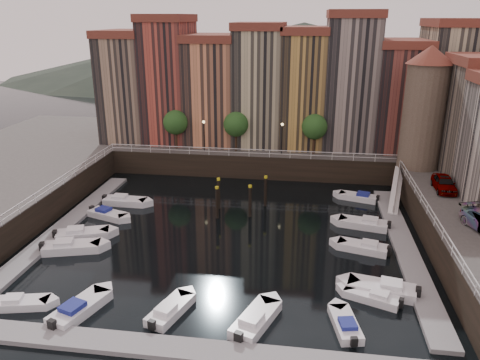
% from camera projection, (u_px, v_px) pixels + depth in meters
% --- Properties ---
extents(ground, '(200.00, 200.00, 0.00)m').
position_uv_depth(ground, '(228.00, 233.00, 44.92)').
color(ground, black).
rests_on(ground, ground).
extents(quay_far, '(80.00, 20.00, 3.00)m').
position_uv_depth(quay_far, '(257.00, 147.00, 68.71)').
color(quay_far, black).
rests_on(quay_far, ground).
extents(dock_left, '(2.00, 28.00, 0.35)m').
position_uv_depth(dock_left, '(65.00, 226.00, 46.11)').
color(dock_left, gray).
rests_on(dock_left, ground).
extents(dock_right, '(2.00, 28.00, 0.35)m').
position_uv_depth(dock_right, '(405.00, 248.00, 41.75)').
color(dock_right, gray).
rests_on(dock_right, ground).
extents(dock_near, '(30.00, 2.00, 0.35)m').
position_uv_depth(dock_near, '(183.00, 349.00, 28.99)').
color(dock_near, gray).
rests_on(dock_near, ground).
extents(mountains, '(145.00, 100.00, 18.00)m').
position_uv_depth(mountains, '(292.00, 57.00, 144.81)').
color(mountains, '#2D382D').
rests_on(mountains, ground).
extents(far_terrace, '(48.70, 10.30, 17.50)m').
position_uv_depth(far_terrace, '(281.00, 85.00, 62.80)').
color(far_terrace, '#987B61').
rests_on(far_terrace, quay_far).
extents(corner_tower, '(5.20, 5.20, 13.80)m').
position_uv_depth(corner_tower, '(425.00, 106.00, 52.40)').
color(corner_tower, '#6B5B4C').
rests_on(corner_tower, quay_right).
extents(promenade_trees, '(21.20, 3.20, 5.20)m').
position_uv_depth(promenade_trees, '(241.00, 125.00, 59.92)').
color(promenade_trees, black).
rests_on(promenade_trees, quay_far).
extents(street_lamps, '(10.36, 0.36, 4.18)m').
position_uv_depth(street_lamps, '(243.00, 132.00, 59.17)').
color(street_lamps, black).
rests_on(street_lamps, quay_far).
extents(railings, '(36.08, 34.04, 0.52)m').
position_uv_depth(railings, '(236.00, 179.00, 48.23)').
color(railings, white).
rests_on(railings, ground).
extents(gangway, '(2.78, 8.32, 3.73)m').
position_uv_depth(gangway, '(396.00, 188.00, 51.33)').
color(gangway, white).
rests_on(gangway, ground).
extents(mooring_pilings, '(5.27, 4.35, 3.78)m').
position_uv_depth(mooring_pilings, '(238.00, 198.00, 49.25)').
color(mooring_pilings, black).
rests_on(mooring_pilings, ground).
extents(boat_left_0, '(4.22, 2.31, 0.94)m').
position_uv_depth(boat_left_0, '(20.00, 303.00, 33.43)').
color(boat_left_0, white).
rests_on(boat_left_0, ground).
extents(boat_left_1, '(5.28, 3.14, 1.18)m').
position_uv_depth(boat_left_1, '(71.00, 247.00, 41.37)').
color(boat_left_1, white).
rests_on(boat_left_1, ground).
extents(boat_left_2, '(5.14, 3.33, 1.16)m').
position_uv_depth(boat_left_2, '(82.00, 234.00, 43.86)').
color(boat_left_2, white).
rests_on(boat_left_2, ground).
extents(boat_left_3, '(4.64, 2.96, 1.04)m').
position_uv_depth(boat_left_3, '(107.00, 214.00, 48.36)').
color(boat_left_3, white).
rests_on(boat_left_3, ground).
extents(boat_left_4, '(4.97, 1.88, 1.14)m').
position_uv_depth(boat_left_4, '(124.00, 201.00, 51.72)').
color(boat_left_4, white).
rests_on(boat_left_4, ground).
extents(boat_right_0, '(4.27, 2.89, 0.97)m').
position_uv_depth(boat_right_0, '(373.00, 297.00, 34.16)').
color(boat_right_0, white).
rests_on(boat_right_0, ground).
extents(boat_right_1, '(5.38, 2.87, 1.20)m').
position_uv_depth(boat_right_1, '(383.00, 289.00, 35.04)').
color(boat_right_1, white).
rests_on(boat_right_1, ground).
extents(boat_right_2, '(4.71, 2.74, 1.05)m').
position_uv_depth(boat_right_2, '(364.00, 247.00, 41.42)').
color(boat_right_2, white).
rests_on(boat_right_2, ground).
extents(boat_right_3, '(5.11, 2.78, 1.14)m').
position_uv_depth(boat_right_3, '(364.00, 224.00, 46.07)').
color(boat_right_3, white).
rests_on(boat_right_3, ground).
extents(boat_right_4, '(4.55, 2.76, 1.02)m').
position_uv_depth(boat_right_4, '(359.00, 197.00, 52.97)').
color(boat_right_4, white).
rests_on(boat_right_4, ground).
extents(boat_near_0, '(3.21, 5.14, 1.16)m').
position_uv_depth(boat_near_0, '(79.00, 309.00, 32.66)').
color(boat_near_0, white).
rests_on(boat_near_0, ground).
extents(boat_near_1, '(2.81, 4.56, 1.02)m').
position_uv_depth(boat_near_1, '(170.00, 310.00, 32.56)').
color(boat_near_1, white).
rests_on(boat_near_1, ground).
extents(boat_near_2, '(3.32, 5.08, 1.15)m').
position_uv_depth(boat_near_2, '(255.00, 320.00, 31.45)').
color(boat_near_2, white).
rests_on(boat_near_2, ground).
extents(boat_near_3, '(2.24, 4.22, 0.94)m').
position_uv_depth(boat_near_3, '(346.00, 325.00, 31.07)').
color(boat_near_3, white).
rests_on(boat_near_3, ground).
extents(car_a, '(1.94, 4.62, 1.56)m').
position_uv_depth(car_a, '(444.00, 184.00, 46.94)').
color(car_a, gray).
rests_on(car_a, quay_right).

